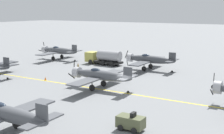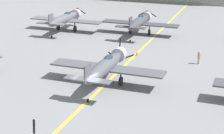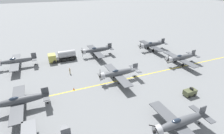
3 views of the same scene
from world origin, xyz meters
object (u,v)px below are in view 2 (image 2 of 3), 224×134
Objects in this scene: airplane_far_center at (139,22)px; airplane_mid_center at (106,66)px; airplane_far_left at (65,19)px; traffic_cone at (137,53)px; ground_crew_walking at (199,57)px.

airplane_mid_center is at bearing -89.68° from airplane_far_center.
airplane_far_left is 1.00× the size of airplane_far_center.
ground_crew_walking is at bearing -5.25° from traffic_cone.
airplane_far_left is 11.86m from airplane_far_center.
ground_crew_walking reaches higher than traffic_cone.
airplane_mid_center is 21.82× the size of traffic_cone.
airplane_mid_center is at bearing -128.90° from ground_crew_walking.
ground_crew_walking is at bearing -35.36° from airplane_far_left.
airplane_far_center is (11.72, 1.81, -0.00)m from airplane_far_left.
airplane_mid_center reaches higher than airplane_far_center.
airplane_far_left is at bearing 149.72° from traffic_cone.
traffic_cone is (-7.83, 0.72, -0.62)m from ground_crew_walking.
airplane_far_left is 7.31× the size of ground_crew_walking.
ground_crew_walking is 7.89m from traffic_cone.
airplane_far_left is at bearing 125.09° from airplane_mid_center.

